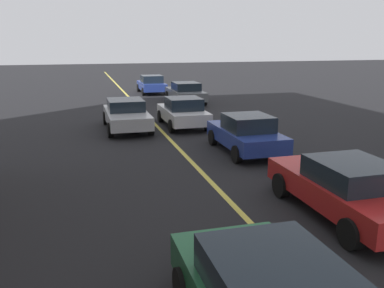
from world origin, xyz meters
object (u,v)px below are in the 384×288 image
car_grey_trailing (185,92)px  car_blue_oncoming (152,84)px  car_white_far (183,112)px  car_blue_near (246,133)px  car_red_parked_b (347,188)px  car_silver_mid (126,114)px

car_grey_trailing → car_blue_oncoming: (5.73, 1.23, -0.00)m
car_white_far → car_blue_oncoming: same height
car_blue_near → car_blue_oncoming: same height
car_red_parked_b → car_white_far: size_ratio=1.13×
car_blue_oncoming → car_blue_near: bearing=-179.1°
car_grey_trailing → car_red_parked_b: bearing=177.0°
car_grey_trailing → car_blue_oncoming: bearing=12.1°
car_blue_near → car_blue_oncoming: (18.20, 0.28, 0.00)m
car_white_far → car_silver_mid: bearing=88.7°
car_white_far → car_silver_mid: 2.68m
car_silver_mid → car_white_far: bearing=-91.3°
car_grey_trailing → car_blue_near: car_blue_near is taller
car_silver_mid → car_blue_oncoming: 13.46m
car_white_far → car_grey_trailing: bearing=-15.5°
car_grey_trailing → car_silver_mid: 8.66m
car_red_parked_b → car_silver_mid: size_ratio=1.00×
car_red_parked_b → car_white_far: (11.10, 1.07, -0.00)m
car_white_far → car_blue_near: (-5.15, -1.08, 0.00)m
car_silver_mid → car_blue_near: bearing=-144.2°
car_grey_trailing → car_blue_near: size_ratio=1.13×
car_red_parked_b → car_white_far: 11.15m
car_white_far → car_silver_mid: (0.06, 2.68, 0.00)m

